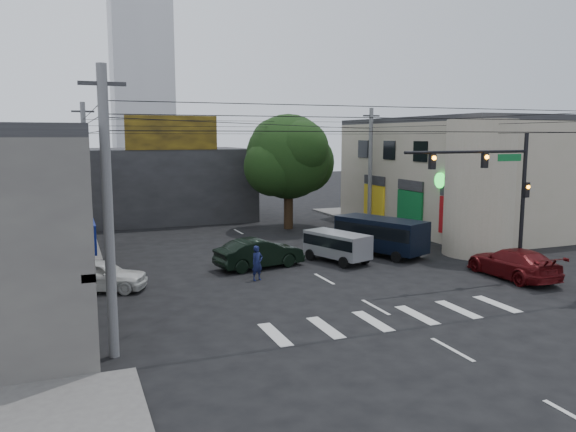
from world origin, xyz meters
TOP-DOWN VIEW (x-y plane):
  - ground at (0.00, 0.00)m, footprint 160.00×160.00m
  - sidewalk_far_right at (18.00, 18.00)m, footprint 16.00×16.00m
  - building_right at (18.00, 13.00)m, footprint 14.00×18.00m
  - corner_column at (11.00, 4.00)m, footprint 4.00×4.00m
  - building_far at (-4.00, 26.00)m, footprint 14.00×10.00m
  - billboard at (-4.00, 21.10)m, footprint 7.00×0.30m
  - tower_distant at (0.00, 70.00)m, footprint 9.00×9.00m
  - street_tree at (4.00, 17.00)m, footprint 6.40×6.40m
  - traffic_gantry at (7.82, -1.00)m, footprint 7.10×0.35m
  - utility_pole_near_left at (-10.50, -4.50)m, footprint 0.32×0.32m
  - utility_pole_far_left at (-10.50, 16.00)m, footprint 0.32×0.32m
  - utility_pole_far_right at (10.50, 16.00)m, footprint 0.32×0.32m
  - dark_sedan at (-2.21, 5.51)m, footprint 3.31×5.38m
  - white_compact at (-10.50, 3.87)m, footprint 4.72×5.50m
  - maroon_sedan at (8.87, -1.21)m, footprint 2.19×5.23m
  - silver_minivan at (2.28, 5.17)m, footprint 4.92×4.05m
  - navy_van at (5.56, 5.96)m, footprint 6.99×6.04m
  - traffic_officer at (-3.16, 3.00)m, footprint 0.89×0.80m

SIDE VIEW (x-z plane):
  - ground at x=0.00m, z-range 0.00..0.00m
  - sidewalk_far_right at x=18.00m, z-range 0.00..0.15m
  - white_compact at x=-10.50m, z-range 0.00..1.46m
  - maroon_sedan at x=8.87m, z-range 0.00..1.51m
  - dark_sedan at x=-2.21m, z-range 0.00..1.59m
  - silver_minivan at x=2.28m, z-range 0.00..1.68m
  - traffic_officer at x=-3.16m, z-range 0.00..1.73m
  - navy_van at x=5.56m, z-range 0.00..2.20m
  - building_far at x=-4.00m, z-range 0.00..6.00m
  - building_right at x=18.00m, z-range 0.00..8.00m
  - corner_column at x=11.00m, z-range 0.00..8.00m
  - utility_pole_near_left at x=-10.50m, z-range 0.00..9.20m
  - utility_pole_far_left at x=-10.50m, z-range 0.00..9.20m
  - utility_pole_far_right at x=10.50m, z-range 0.00..9.20m
  - traffic_gantry at x=7.82m, z-range 1.23..8.43m
  - street_tree at x=4.00m, z-range 1.12..9.82m
  - billboard at x=-4.00m, z-range 6.00..8.60m
  - tower_distant at x=0.00m, z-range 0.00..44.00m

